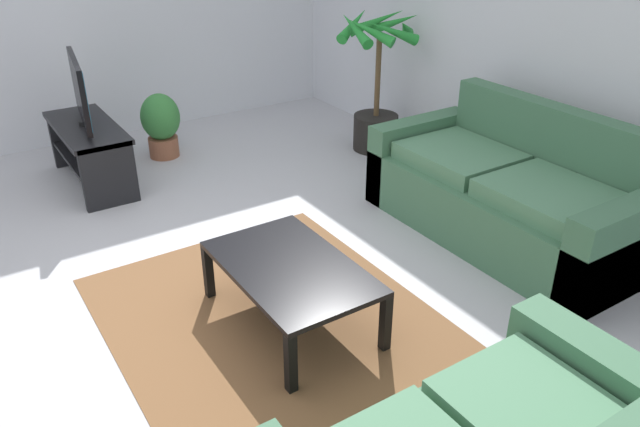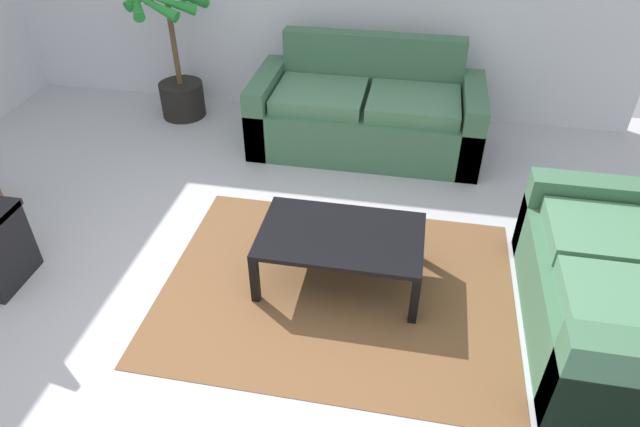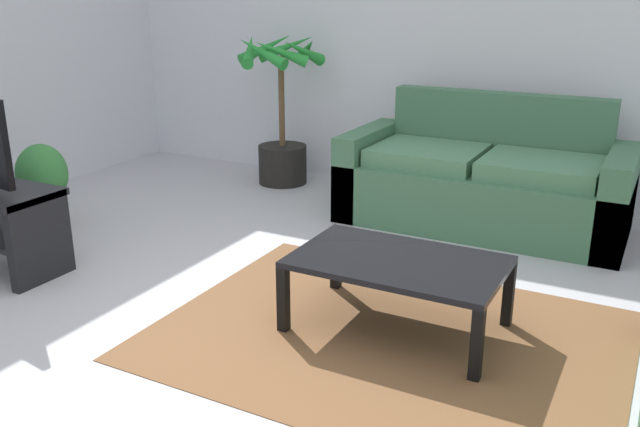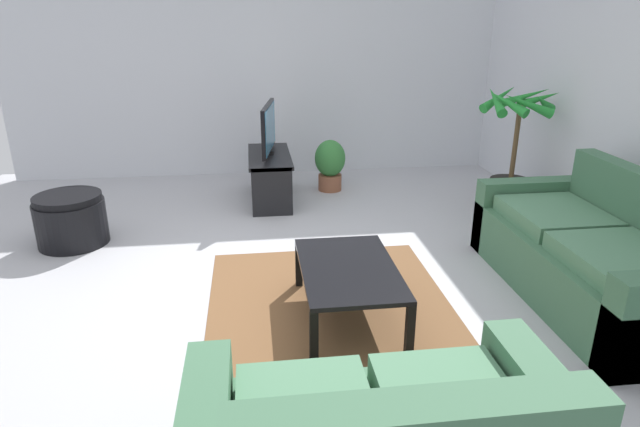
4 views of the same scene
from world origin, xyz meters
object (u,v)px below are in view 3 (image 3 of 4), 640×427
Objects in this scene: couch_main at (484,183)px; coffee_table at (398,267)px; potted_palm at (281,123)px; potted_plant_small at (43,182)px.

coffee_table is at bearing -88.29° from couch_main.
potted_palm is 2.16× the size of potted_plant_small.
potted_palm is at bearing 132.75° from coffee_table.
couch_main is at bearing -8.17° from potted_palm.
potted_palm is (-1.83, 0.26, 0.23)m from couch_main.
potted_plant_small is (-2.79, 0.29, -0.01)m from coffee_table.
potted_plant_small is at bearing -117.46° from potted_palm.
potted_palm is 1.98m from potted_plant_small.
potted_palm reaches higher than coffee_table.
potted_plant_small is at bearing 174.13° from coffee_table.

